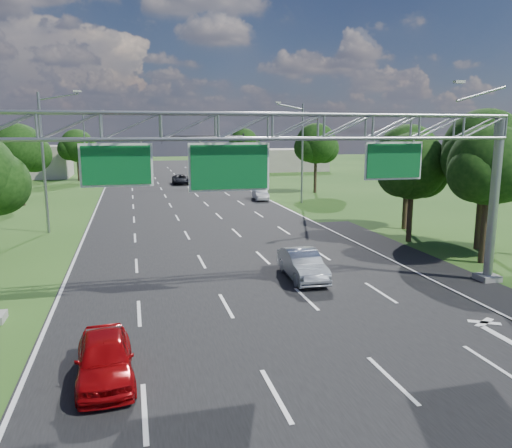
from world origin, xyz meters
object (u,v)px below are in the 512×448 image
object	(u,v)px
traffic_signal	(220,146)
silver_sedan	(303,265)
sign_gantry	(272,141)
red_coupe	(105,358)
box_truck	(207,169)

from	to	relation	value
traffic_signal	silver_sedan	size ratio (longest dim) A/B	2.75
traffic_signal	sign_gantry	bearing A→B (deg)	-97.68
sign_gantry	traffic_signal	world-z (taller)	sign_gantry
silver_sedan	red_coupe	bearing A→B (deg)	-135.31
traffic_signal	silver_sedan	distance (m)	50.90
traffic_signal	silver_sedan	world-z (taller)	traffic_signal
sign_gantry	box_truck	world-z (taller)	sign_gantry
box_truck	traffic_signal	bearing A→B (deg)	-60.43
silver_sedan	box_truck	world-z (taller)	box_truck
sign_gantry	red_coupe	xyz separation A→B (m)	(-6.80, -5.89, -6.20)
sign_gantry	box_truck	xyz separation A→B (m)	(5.61, 56.70, -5.33)
silver_sedan	traffic_signal	bearing A→B (deg)	86.62
traffic_signal	box_truck	distance (m)	5.39
sign_gantry	box_truck	distance (m)	57.23
traffic_signal	red_coupe	size ratio (longest dim) A/B	2.99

